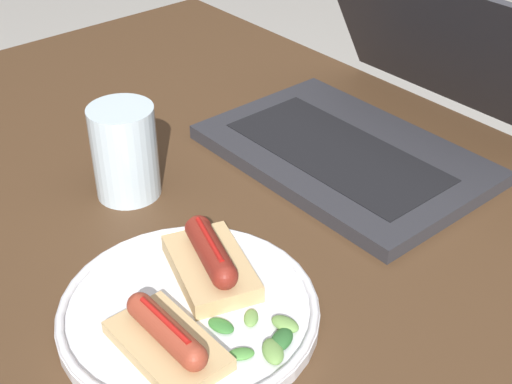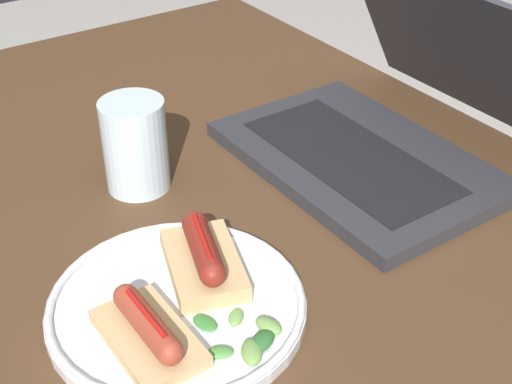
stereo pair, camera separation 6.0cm
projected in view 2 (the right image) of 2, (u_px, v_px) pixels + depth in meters
The scene contains 7 objects.
desk at pixel (256, 289), 0.81m from camera, with size 1.30×0.79×0.73m.
laptop at pixel (388, 127), 0.88m from camera, with size 0.34×0.33×0.21m.
plate at pixel (177, 305), 0.66m from camera, with size 0.24×0.24×0.02m.
sausage_toast_left at pixel (148, 331), 0.61m from camera, with size 0.11×0.06×0.04m.
sausage_toast_middle at pixel (203, 258), 0.68m from camera, with size 0.13×0.10×0.05m.
salad_pile at pixel (247, 337), 0.61m from camera, with size 0.09×0.08×0.01m.
drinking_glass at pixel (135, 145), 0.81m from camera, with size 0.07×0.07×0.11m.
Camera 2 is at (0.50, -0.34, 1.19)m, focal length 50.00 mm.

